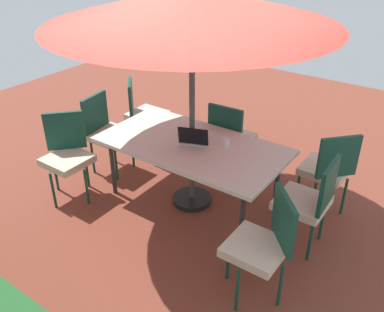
{
  "coord_description": "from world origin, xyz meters",
  "views": [
    {
      "loc": [
        -2.29,
        3.23,
        2.85
      ],
      "look_at": [
        0.0,
        0.0,
        0.6
      ],
      "focal_mm": 39.43,
      "sensor_mm": 36.0,
      "label": 1
    }
  ],
  "objects_px": {
    "dining_table": "(192,148)",
    "chair_south": "(230,136)",
    "chair_southwest": "(328,167)",
    "patio_umbrella": "(192,7)",
    "chair_southeast": "(143,111)",
    "chair_west": "(309,199)",
    "chair_northwest": "(264,242)",
    "chair_northeast": "(67,153)",
    "laptop": "(195,139)",
    "cup": "(226,142)",
    "chair_east": "(106,130)"
  },
  "relations": [
    {
      "from": "patio_umbrella",
      "to": "chair_southwest",
      "type": "height_order",
      "value": "patio_umbrella"
    },
    {
      "from": "patio_umbrella",
      "to": "chair_south",
      "type": "bearing_deg",
      "value": -93.36
    },
    {
      "from": "chair_southeast",
      "to": "cup",
      "type": "distance_m",
      "value": 1.74
    },
    {
      "from": "chair_southwest",
      "to": "cup",
      "type": "height_order",
      "value": "chair_southwest"
    },
    {
      "from": "chair_west",
      "to": "cup",
      "type": "distance_m",
      "value": 1.03
    },
    {
      "from": "chair_west",
      "to": "cup",
      "type": "height_order",
      "value": "chair_west"
    },
    {
      "from": "chair_northwest",
      "to": "cup",
      "type": "relative_size",
      "value": 9.79
    },
    {
      "from": "dining_table",
      "to": "laptop",
      "type": "distance_m",
      "value": 0.1
    },
    {
      "from": "chair_southwest",
      "to": "chair_northeast",
      "type": "bearing_deg",
      "value": -18.64
    },
    {
      "from": "chair_west",
      "to": "chair_northwest",
      "type": "xyz_separation_m",
      "value": [
        0.08,
        0.78,
        0.0
      ]
    },
    {
      "from": "chair_southeast",
      "to": "chair_northeast",
      "type": "relative_size",
      "value": 1.0
    },
    {
      "from": "patio_umbrella",
      "to": "chair_northeast",
      "type": "height_order",
      "value": "patio_umbrella"
    },
    {
      "from": "patio_umbrella",
      "to": "chair_west",
      "type": "height_order",
      "value": "patio_umbrella"
    },
    {
      "from": "chair_northwest",
      "to": "patio_umbrella",
      "type": "bearing_deg",
      "value": -163.84
    },
    {
      "from": "patio_umbrella",
      "to": "chair_south",
      "type": "distance_m",
      "value": 1.76
    },
    {
      "from": "patio_umbrella",
      "to": "chair_southwest",
      "type": "bearing_deg",
      "value": -150.78
    },
    {
      "from": "chair_southeast",
      "to": "chair_west",
      "type": "relative_size",
      "value": 1.0
    },
    {
      "from": "laptop",
      "to": "chair_northeast",
      "type": "bearing_deg",
      "value": 8.85
    },
    {
      "from": "chair_southeast",
      "to": "chair_south",
      "type": "relative_size",
      "value": 1.0
    },
    {
      "from": "chair_northwest",
      "to": "cup",
      "type": "height_order",
      "value": "chair_northwest"
    },
    {
      "from": "chair_northeast",
      "to": "dining_table",
      "type": "bearing_deg",
      "value": -18.11
    },
    {
      "from": "patio_umbrella",
      "to": "chair_northwest",
      "type": "xyz_separation_m",
      "value": [
        -1.24,
        0.75,
        -1.59
      ]
    },
    {
      "from": "laptop",
      "to": "chair_west",
      "type": "bearing_deg",
      "value": 159.18
    },
    {
      "from": "chair_east",
      "to": "chair_northeast",
      "type": "bearing_deg",
      "value": 176.66
    },
    {
      "from": "dining_table",
      "to": "chair_southeast",
      "type": "relative_size",
      "value": 2.03
    },
    {
      "from": "cup",
      "to": "chair_northeast",
      "type": "bearing_deg",
      "value": 28.04
    },
    {
      "from": "chair_south",
      "to": "cup",
      "type": "relative_size",
      "value": 9.79
    },
    {
      "from": "dining_table",
      "to": "patio_umbrella",
      "type": "bearing_deg",
      "value": 0.0
    },
    {
      "from": "chair_south",
      "to": "chair_west",
      "type": "distance_m",
      "value": 1.46
    },
    {
      "from": "chair_west",
      "to": "laptop",
      "type": "bearing_deg",
      "value": -92.63
    },
    {
      "from": "patio_umbrella",
      "to": "chair_southeast",
      "type": "distance_m",
      "value": 2.17
    },
    {
      "from": "chair_northeast",
      "to": "chair_northwest",
      "type": "bearing_deg",
      "value": -48.48
    },
    {
      "from": "patio_umbrella",
      "to": "chair_west",
      "type": "relative_size",
      "value": 2.82
    },
    {
      "from": "chair_east",
      "to": "cup",
      "type": "relative_size",
      "value": 9.79
    },
    {
      "from": "chair_northeast",
      "to": "chair_south",
      "type": "xyz_separation_m",
      "value": [
        -1.28,
        -1.42,
        0.0
      ]
    },
    {
      "from": "dining_table",
      "to": "chair_northeast",
      "type": "relative_size",
      "value": 2.03
    },
    {
      "from": "chair_east",
      "to": "laptop",
      "type": "bearing_deg",
      "value": -96.1
    },
    {
      "from": "patio_umbrella",
      "to": "chair_southeast",
      "type": "height_order",
      "value": "patio_umbrella"
    },
    {
      "from": "dining_table",
      "to": "chair_southwest",
      "type": "distance_m",
      "value": 1.45
    },
    {
      "from": "patio_umbrella",
      "to": "laptop",
      "type": "relative_size",
      "value": 7.14
    },
    {
      "from": "dining_table",
      "to": "chair_east",
      "type": "xyz_separation_m",
      "value": [
        1.29,
        0.01,
        -0.15
      ]
    },
    {
      "from": "dining_table",
      "to": "chair_northwest",
      "type": "distance_m",
      "value": 1.46
    },
    {
      "from": "chair_southwest",
      "to": "chair_west",
      "type": "height_order",
      "value": "same"
    },
    {
      "from": "chair_northwest",
      "to": "dining_table",
      "type": "bearing_deg",
      "value": -163.84
    },
    {
      "from": "chair_southeast",
      "to": "cup",
      "type": "xyz_separation_m",
      "value": [
        -1.63,
        0.53,
        0.25
      ]
    },
    {
      "from": "dining_table",
      "to": "chair_south",
      "type": "height_order",
      "value": "chair_south"
    },
    {
      "from": "laptop",
      "to": "cup",
      "type": "bearing_deg",
      "value": -179.95
    },
    {
      "from": "chair_east",
      "to": "laptop",
      "type": "relative_size",
      "value": 2.54
    },
    {
      "from": "chair_southwest",
      "to": "chair_west",
      "type": "xyz_separation_m",
      "value": [
        -0.06,
        0.67,
        0.0
      ]
    },
    {
      "from": "dining_table",
      "to": "patio_umbrella",
      "type": "height_order",
      "value": "patio_umbrella"
    }
  ]
}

